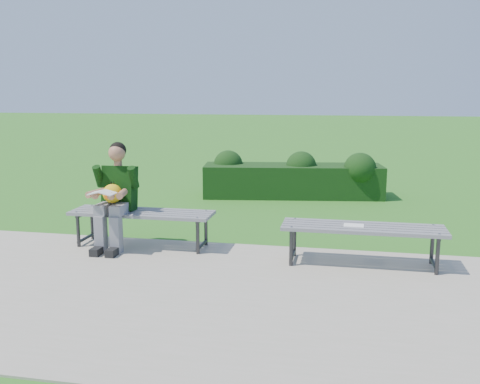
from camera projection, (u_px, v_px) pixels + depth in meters
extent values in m
plane|color=#33661D|center=(263.00, 247.00, 6.82)|extent=(80.00, 80.00, 0.00)
cube|color=beige|center=(236.00, 296.00, 5.13)|extent=(30.00, 3.50, 0.02)
cube|color=#1B4014|center=(293.00, 181.00, 10.05)|extent=(3.40, 1.31, 0.60)
sphere|color=#1B4014|center=(228.00, 165.00, 10.26)|extent=(0.63, 0.63, 0.56)
sphere|color=#1B4014|center=(301.00, 166.00, 10.02)|extent=(0.65, 0.65, 0.57)
sphere|color=#1B4014|center=(360.00, 169.00, 9.72)|extent=(0.67, 0.67, 0.59)
cube|color=gray|center=(135.00, 217.00, 6.51)|extent=(1.80, 0.08, 0.04)
cube|color=gray|center=(139.00, 215.00, 6.61)|extent=(1.80, 0.08, 0.04)
cube|color=gray|center=(142.00, 213.00, 6.71)|extent=(1.80, 0.08, 0.04)
cube|color=gray|center=(145.00, 211.00, 6.81)|extent=(1.80, 0.08, 0.04)
cube|color=gray|center=(148.00, 209.00, 6.91)|extent=(1.80, 0.09, 0.04)
cylinder|color=#2D2D30|center=(78.00, 231.00, 6.72)|extent=(0.04, 0.04, 0.41)
cylinder|color=#2D2D30|center=(92.00, 224.00, 7.08)|extent=(0.04, 0.04, 0.41)
cylinder|color=#2D2D30|center=(85.00, 213.00, 6.87)|extent=(0.04, 0.42, 0.04)
cylinder|color=#2D2D30|center=(86.00, 238.00, 6.93)|extent=(0.04, 0.42, 0.04)
cylinder|color=gray|center=(76.00, 212.00, 6.66)|extent=(0.02, 0.02, 0.01)
cylinder|color=gray|center=(92.00, 205.00, 7.06)|extent=(0.02, 0.02, 0.01)
cylinder|color=#2D2D30|center=(198.00, 237.00, 6.42)|extent=(0.04, 0.04, 0.41)
cylinder|color=#2D2D30|center=(206.00, 230.00, 6.78)|extent=(0.04, 0.04, 0.41)
cylinder|color=#2D2D30|center=(202.00, 219.00, 6.57)|extent=(0.04, 0.42, 0.04)
cylinder|color=#2D2D30|center=(202.00, 245.00, 6.63)|extent=(0.04, 0.42, 0.04)
cylinder|color=gray|center=(197.00, 218.00, 6.36)|extent=(0.02, 0.02, 0.01)
cylinder|color=gray|center=(206.00, 210.00, 6.76)|extent=(0.02, 0.02, 0.01)
cube|color=gray|center=(363.00, 232.00, 5.77)|extent=(1.80, 0.08, 0.04)
cube|color=gray|center=(363.00, 230.00, 5.87)|extent=(1.80, 0.08, 0.04)
cube|color=gray|center=(363.00, 228.00, 5.97)|extent=(1.80, 0.08, 0.04)
cube|color=gray|center=(363.00, 226.00, 6.07)|extent=(1.80, 0.08, 0.04)
cube|color=gray|center=(362.00, 223.00, 6.17)|extent=(1.80, 0.08, 0.04)
cylinder|color=#2D2D30|center=(291.00, 248.00, 5.98)|extent=(0.04, 0.04, 0.41)
cylinder|color=#2D2D30|center=(294.00, 239.00, 6.35)|extent=(0.04, 0.04, 0.41)
cylinder|color=#2D2D30|center=(293.00, 228.00, 6.13)|extent=(0.04, 0.42, 0.04)
cylinder|color=#2D2D30|center=(293.00, 255.00, 6.19)|extent=(0.04, 0.42, 0.04)
cylinder|color=gray|center=(291.00, 227.00, 5.92)|extent=(0.02, 0.02, 0.01)
cylinder|color=gray|center=(295.00, 218.00, 6.32)|extent=(0.02, 0.02, 0.01)
cylinder|color=#2D2D30|center=(437.00, 256.00, 5.68)|extent=(0.04, 0.04, 0.41)
cylinder|color=#2D2D30|center=(432.00, 246.00, 6.05)|extent=(0.04, 0.04, 0.41)
cylinder|color=#2D2D30|center=(436.00, 235.00, 5.83)|extent=(0.04, 0.42, 0.04)
cylinder|color=#2D2D30|center=(434.00, 264.00, 5.89)|extent=(0.04, 0.42, 0.04)
cylinder|color=gray|center=(439.00, 234.00, 5.62)|extent=(0.02, 0.02, 0.01)
cylinder|color=gray|center=(433.00, 225.00, 6.02)|extent=(0.02, 0.02, 0.01)
cube|color=slate|center=(106.00, 208.00, 6.62)|extent=(0.14, 0.42, 0.13)
cube|color=slate|center=(121.00, 208.00, 6.58)|extent=(0.14, 0.42, 0.13)
cube|color=slate|center=(101.00, 234.00, 6.50)|extent=(0.12, 0.13, 0.45)
cube|color=slate|center=(116.00, 235.00, 6.46)|extent=(0.12, 0.13, 0.45)
cube|color=black|center=(98.00, 251.00, 6.43)|extent=(0.11, 0.26, 0.09)
cube|color=black|center=(113.00, 251.00, 6.40)|extent=(0.11, 0.26, 0.09)
cube|color=black|center=(120.00, 188.00, 6.75)|extent=(0.40, 0.30, 0.59)
cylinder|color=#A96C4F|center=(118.00, 163.00, 6.67)|extent=(0.10, 0.10, 0.08)
sphere|color=#A96C4F|center=(117.00, 153.00, 6.63)|extent=(0.21, 0.21, 0.21)
sphere|color=black|center=(118.00, 150.00, 6.65)|extent=(0.21, 0.21, 0.21)
cylinder|color=black|center=(99.00, 176.00, 6.67)|extent=(0.10, 0.21, 0.30)
cylinder|color=black|center=(133.00, 177.00, 6.58)|extent=(0.10, 0.21, 0.30)
cylinder|color=#A96C4F|center=(96.00, 193.00, 6.48)|extent=(0.14, 0.31, 0.08)
cylinder|color=#A96C4F|center=(122.00, 194.00, 6.41)|extent=(0.14, 0.31, 0.08)
sphere|color=#A96C4F|center=(95.00, 196.00, 6.31)|extent=(0.09, 0.09, 0.09)
sphere|color=#A96C4F|center=(111.00, 196.00, 6.27)|extent=(0.09, 0.09, 0.09)
sphere|color=#CED424|center=(112.00, 194.00, 6.54)|extent=(0.24, 0.24, 0.24)
cone|color=#FF5C14|center=(108.00, 196.00, 6.44)|extent=(0.07, 0.07, 0.07)
cone|color=black|center=(111.00, 183.00, 6.53)|extent=(0.03, 0.04, 0.07)
cone|color=black|center=(114.00, 183.00, 6.54)|extent=(0.03, 0.04, 0.06)
sphere|color=white|center=(105.00, 192.00, 6.45)|extent=(0.04, 0.04, 0.04)
sphere|color=white|center=(112.00, 193.00, 6.44)|extent=(0.04, 0.04, 0.04)
cube|color=white|center=(96.00, 192.00, 6.28)|extent=(0.15, 0.20, 0.05)
cube|color=white|center=(108.00, 193.00, 6.25)|extent=(0.15, 0.20, 0.05)
cube|color=white|center=(354.00, 225.00, 5.99)|extent=(0.23, 0.17, 0.01)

